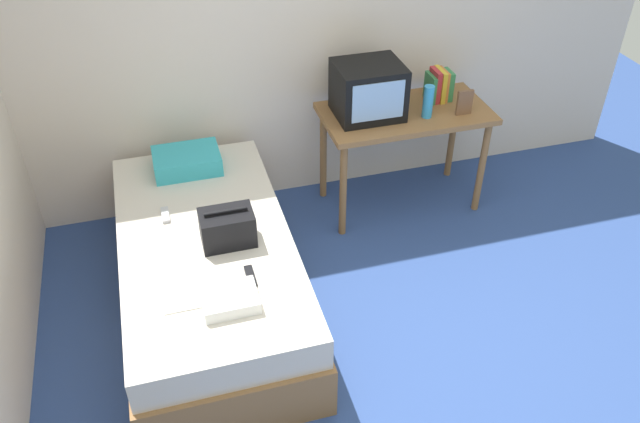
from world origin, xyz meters
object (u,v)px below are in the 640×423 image
desk (405,124)px  picture_frame (465,102)px  bed (209,271)px  book_row (439,85)px  handbag (227,228)px  remote_silver (165,215)px  folded_towel (230,300)px  magazine (182,291)px  water_bottle (428,102)px  remote_dark (250,276)px  pillow (187,161)px  tv (368,90)px

desk → picture_frame: (0.36, -0.15, 0.19)m
bed → book_row: size_ratio=8.85×
handbag → picture_frame: bearing=19.9°
remote_silver → book_row: bearing=15.2°
desk → book_row: (0.28, 0.10, 0.21)m
folded_towel → picture_frame: bearing=31.9°
magazine → water_bottle: bearing=29.3°
picture_frame → handbag: (-1.73, -0.63, -0.22)m
book_row → bed: bearing=-156.3°
desk → water_bottle: (0.10, -0.12, 0.21)m
desk → handbag: 1.58m
bed → book_row: 2.04m
desk → water_bottle: water_bottle is taller
handbag → magazine: size_ratio=1.03×
book_row → remote_dark: (-1.60, -1.21, -0.33)m
picture_frame → remote_silver: picture_frame is taller
bed → folded_towel: size_ratio=7.14×
handbag → remote_dark: bearing=-79.7°
water_bottle → remote_silver: 1.86m
bed → folded_towel: (0.05, -0.59, 0.31)m
pillow → desk: bearing=-1.8°
picture_frame → remote_silver: 2.10m
water_bottle → pillow: 1.65m
tv → folded_towel: bearing=-132.1°
handbag → magazine: bearing=-131.6°
remote_dark → remote_silver: size_ratio=1.08×
pillow → folded_towel: bearing=-87.4°
tv → folded_towel: tv is taller
tv → picture_frame: tv is taller
magazine → remote_dark: (0.36, 0.01, 0.01)m
bed → handbag: bearing=-35.7°
picture_frame → pillow: bearing=174.0°
picture_frame → tv: bearing=164.2°
book_row → folded_towel: book_row is taller
water_bottle → magazine: size_ratio=0.78×
picture_frame → book_row: bearing=107.0°
desk → handbag: bearing=-150.6°
pillow → remote_dark: (0.19, -1.15, -0.05)m
pillow → folded_towel: size_ratio=1.54×
bed → pillow: bearing=90.4°
remote_dark → book_row: bearing=37.1°
pillow → remote_silver: (-0.19, -0.49, -0.05)m
magazine → remote_silver: bearing=92.1°
tv → book_row: 0.56m
remote_silver → folded_towel: size_ratio=0.51×
bed → handbag: (0.13, -0.09, 0.38)m
book_row → magazine: bearing=-148.2°
book_row → remote_dark: book_row is taller
water_bottle → remote_silver: water_bottle is taller
desk → remote_dark: (-1.32, -1.11, -0.12)m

